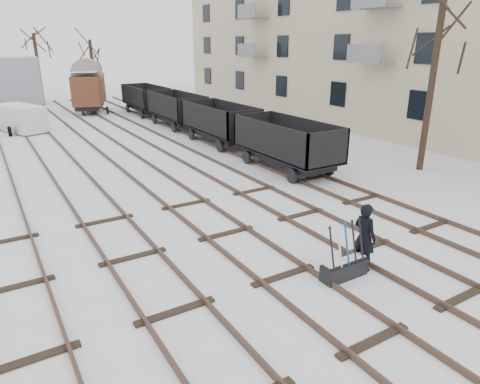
{
  "coord_description": "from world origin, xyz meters",
  "views": [
    {
      "loc": [
        -5.99,
        -7.69,
        5.72
      ],
      "look_at": [
        0.69,
        3.3,
        1.2
      ],
      "focal_mm": 32.0,
      "sensor_mm": 36.0,
      "label": 1
    }
  ],
  "objects_px": {
    "box_van_wagon": "(89,89)",
    "panel_van": "(20,118)",
    "worker": "(364,237)",
    "freight_wagon_a": "(286,151)",
    "ground_frame": "(344,268)"
  },
  "relations": [
    {
      "from": "box_van_wagon",
      "to": "panel_van",
      "type": "xyz_separation_m",
      "value": [
        -5.96,
        -6.03,
        -1.09
      ]
    },
    {
      "from": "freight_wagon_a",
      "to": "worker",
      "type": "bearing_deg",
      "value": -114.72
    },
    {
      "from": "freight_wagon_a",
      "to": "box_van_wagon",
      "type": "height_order",
      "value": "box_van_wagon"
    },
    {
      "from": "panel_van",
      "to": "worker",
      "type": "bearing_deg",
      "value": -98.22
    },
    {
      "from": "worker",
      "to": "box_van_wagon",
      "type": "relative_size",
      "value": 0.36
    },
    {
      "from": "box_van_wagon",
      "to": "panel_van",
      "type": "height_order",
      "value": "box_van_wagon"
    },
    {
      "from": "ground_frame",
      "to": "worker",
      "type": "relative_size",
      "value": 0.81
    },
    {
      "from": "freight_wagon_a",
      "to": "panel_van",
      "type": "xyz_separation_m",
      "value": [
        -9.7,
        16.52,
        0.04
      ]
    },
    {
      "from": "freight_wagon_a",
      "to": "box_van_wagon",
      "type": "distance_m",
      "value": 22.89
    },
    {
      "from": "worker",
      "to": "freight_wagon_a",
      "type": "xyz_separation_m",
      "value": [
        3.96,
        8.59,
        -0.03
      ]
    },
    {
      "from": "freight_wagon_a",
      "to": "box_van_wagon",
      "type": "xyz_separation_m",
      "value": [
        -3.74,
        22.56,
        1.13
      ]
    },
    {
      "from": "worker",
      "to": "freight_wagon_a",
      "type": "bearing_deg",
      "value": -29.9
    },
    {
      "from": "worker",
      "to": "freight_wagon_a",
      "type": "distance_m",
      "value": 9.46
    },
    {
      "from": "ground_frame",
      "to": "box_van_wagon",
      "type": "height_order",
      "value": "box_van_wagon"
    },
    {
      "from": "box_van_wagon",
      "to": "freight_wagon_a",
      "type": "bearing_deg",
      "value": -59.95
    }
  ]
}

